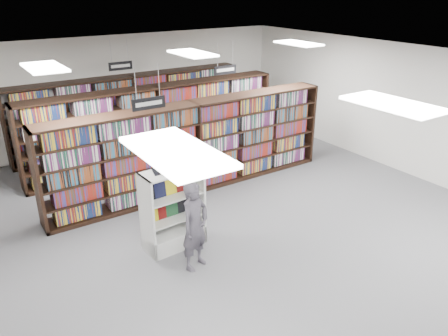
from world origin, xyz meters
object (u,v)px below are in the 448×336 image
open_book (168,169)px  bookshelf_row_near (195,147)px  endcap_display (173,221)px  shopper (195,226)px

open_book → bookshelf_row_near: bearing=63.3°
endcap_display → open_book: open_book is taller
endcap_display → shopper: (0.01, -0.83, 0.29)m
open_book → shopper: open_book is taller
endcap_display → open_book: (-0.04, -0.02, 1.06)m
bookshelf_row_near → endcap_display: bearing=-129.9°
endcap_display → bookshelf_row_near: bearing=46.8°
endcap_display → shopper: bearing=-92.5°
bookshelf_row_near → shopper: bookshelf_row_near is taller
endcap_display → shopper: 0.87m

